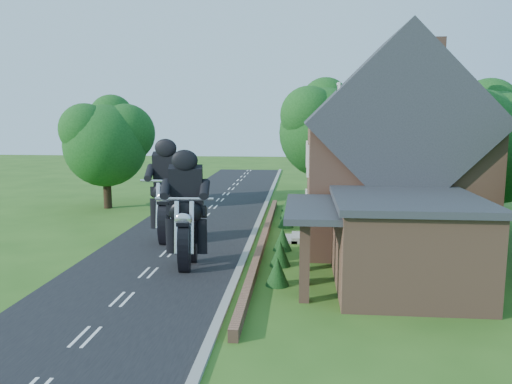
# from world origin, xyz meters

# --- Properties ---
(ground) EXTENTS (120.00, 120.00, 0.00)m
(ground) POSITION_xyz_m (0.00, 0.00, 0.00)
(ground) COLOR #2D5718
(ground) RESTS_ON ground
(road) EXTENTS (7.00, 80.00, 0.02)m
(road) POSITION_xyz_m (0.00, 0.00, 0.01)
(road) COLOR black
(road) RESTS_ON ground
(kerb) EXTENTS (0.30, 80.00, 0.12)m
(kerb) POSITION_xyz_m (3.65, 0.00, 0.06)
(kerb) COLOR gray
(kerb) RESTS_ON ground
(garden_wall) EXTENTS (0.30, 22.00, 0.40)m
(garden_wall) POSITION_xyz_m (4.30, 5.00, 0.20)
(garden_wall) COLOR #8A5D46
(garden_wall) RESTS_ON ground
(house) EXTENTS (9.54, 8.64, 10.24)m
(house) POSITION_xyz_m (10.49, 6.00, 4.34)
(house) COLOR #8A5D46
(house) RESTS_ON ground
(annex) EXTENTS (7.05, 5.94, 3.44)m
(annex) POSITION_xyz_m (9.87, -0.80, 1.77)
(annex) COLOR #8A5D46
(annex) RESTS_ON ground
(tree_house_right) EXTENTS (6.51, 6.00, 8.40)m
(tree_house_right) POSITION_xyz_m (16.65, 8.62, 5.19)
(tree_house_right) COLOR black
(tree_house_right) RESTS_ON ground
(tree_behind_house) EXTENTS (7.81, 7.20, 10.08)m
(tree_behind_house) POSITION_xyz_m (14.18, 16.14, 6.23)
(tree_behind_house) COLOR black
(tree_behind_house) RESTS_ON ground
(tree_behind_left) EXTENTS (6.94, 6.40, 9.16)m
(tree_behind_left) POSITION_xyz_m (8.16, 17.13, 5.73)
(tree_behind_left) COLOR black
(tree_behind_left) RESTS_ON ground
(tree_far_road) EXTENTS (6.08, 5.60, 7.84)m
(tree_far_road) POSITION_xyz_m (-6.86, 14.11, 4.84)
(tree_far_road) COLOR black
(tree_far_road) RESTS_ON ground
(shrub_a) EXTENTS (0.90, 0.90, 1.10)m
(shrub_a) POSITION_xyz_m (5.30, -1.00, 0.55)
(shrub_a) COLOR black
(shrub_a) RESTS_ON ground
(shrub_b) EXTENTS (0.90, 0.90, 1.10)m
(shrub_b) POSITION_xyz_m (5.30, 1.50, 0.55)
(shrub_b) COLOR black
(shrub_b) RESTS_ON ground
(shrub_c) EXTENTS (0.90, 0.90, 1.10)m
(shrub_c) POSITION_xyz_m (5.30, 4.00, 0.55)
(shrub_c) COLOR black
(shrub_c) RESTS_ON ground
(shrub_d) EXTENTS (0.90, 0.90, 1.10)m
(shrub_d) POSITION_xyz_m (5.30, 9.00, 0.55)
(shrub_d) COLOR black
(shrub_d) RESTS_ON ground
(shrub_e) EXTENTS (0.90, 0.90, 1.10)m
(shrub_e) POSITION_xyz_m (5.30, 11.50, 0.55)
(shrub_e) COLOR black
(shrub_e) RESTS_ON ground
(shrub_f) EXTENTS (0.90, 0.90, 1.10)m
(shrub_f) POSITION_xyz_m (5.30, 14.00, 0.55)
(shrub_f) COLOR black
(shrub_f) RESTS_ON ground
(motorcycle_lead) EXTENTS (0.47, 1.62, 1.49)m
(motorcycle_lead) POSITION_xyz_m (1.44, 0.83, 0.75)
(motorcycle_lead) COLOR black
(motorcycle_lead) RESTS_ON ground
(motorcycle_follow) EXTENTS (0.53, 1.70, 1.56)m
(motorcycle_follow) POSITION_xyz_m (-0.51, 5.12, 0.78)
(motorcycle_follow) COLOR black
(motorcycle_follow) RESTS_ON ground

